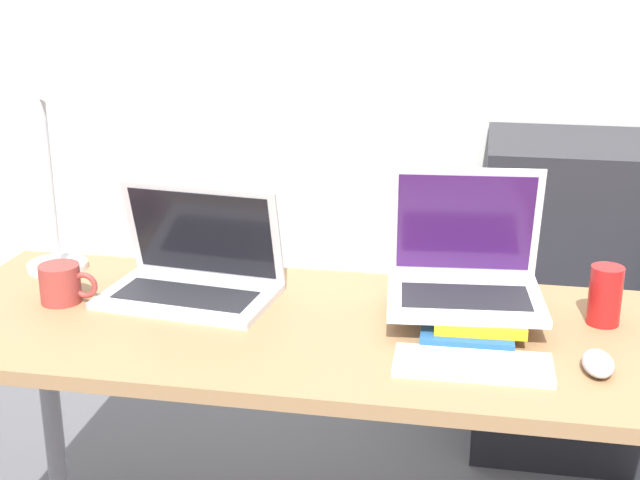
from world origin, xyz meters
name	(u,v)px	position (x,y,z in m)	size (l,w,h in m)	color
desk	(326,360)	(0.00, 0.31, 0.63)	(1.65, 0.62, 0.71)	#9E754C
laptop_left	(193,275)	(-0.31, 0.41, 0.76)	(0.39, 0.27, 0.24)	silver
book_stack	(472,315)	(0.29, 0.36, 0.73)	(0.21, 0.28, 0.04)	#235693
laptop_on_books	(465,272)	(0.27, 0.41, 0.80)	(0.33, 0.28, 0.26)	silver
wireless_keyboard	(473,365)	(0.30, 0.17, 0.71)	(0.29, 0.13, 0.01)	white
mouse	(598,363)	(0.52, 0.20, 0.72)	(0.06, 0.11, 0.03)	#B2B2B7
mug	(62,284)	(-0.58, 0.32, 0.75)	(0.13, 0.09, 0.08)	#9E3833
soda_can	(605,295)	(0.55, 0.42, 0.77)	(0.07, 0.07, 0.12)	red
desk_lamp	(61,90)	(-0.61, 0.48, 1.14)	(0.23, 0.20, 0.58)	silver
mini_fridge	(573,296)	(0.57, 1.19, 0.46)	(0.54, 0.48, 0.92)	#232328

